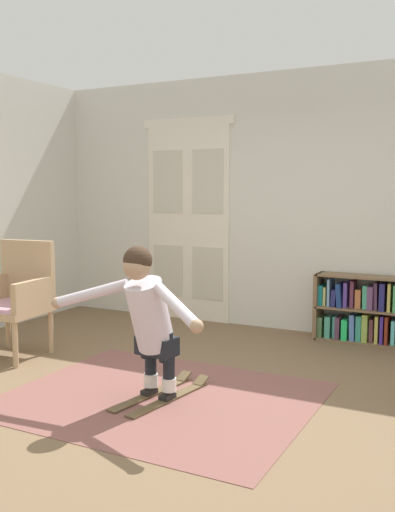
{
  "coord_description": "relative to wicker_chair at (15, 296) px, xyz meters",
  "views": [
    {
      "loc": [
        2.08,
        -3.67,
        1.58
      ],
      "look_at": [
        -0.07,
        0.5,
        1.05
      ],
      "focal_mm": 40.53,
      "sensor_mm": 36.0,
      "label": 1
    }
  ],
  "objects": [
    {
      "name": "ground_plane",
      "position": [
        1.96,
        -0.37,
        -0.58
      ],
      "size": [
        7.2,
        7.2,
        0.0
      ],
      "primitive_type": "plane",
      "color": "brown"
    },
    {
      "name": "double_door",
      "position": [
        0.72,
        2.17,
        0.65
      ],
      "size": [
        1.22,
        0.05,
        2.45
      ],
      "color": "silver",
      "rests_on": "ground"
    },
    {
      "name": "wicker_chair",
      "position": [
        0.0,
        0.0,
        0.0
      ],
      "size": [
        0.65,
        0.65,
        1.1
      ],
      "color": "tan",
      "rests_on": "ground"
    },
    {
      "name": "skis_pair",
      "position": [
        1.84,
        -0.34,
        -0.56
      ],
      "size": [
        0.4,
        0.95,
        0.07
      ],
      "color": "brown",
      "rests_on": "rug"
    },
    {
      "name": "rug",
      "position": [
        1.83,
        -0.37,
        -0.58
      ],
      "size": [
        2.29,
        1.9,
        0.01
      ],
      "primitive_type": "cube",
      "color": "brown",
      "rests_on": "ground"
    },
    {
      "name": "person_skier",
      "position": [
        1.81,
        -0.51,
        0.11
      ],
      "size": [
        1.4,
        0.69,
        1.12
      ],
      "color": "white",
      "rests_on": "skis_pair"
    },
    {
      "name": "back_wall",
      "position": [
        1.96,
        2.23,
        0.87
      ],
      "size": [
        6.0,
        0.1,
        2.9
      ],
      "primitive_type": "cube",
      "color": "silver",
      "rests_on": "ground"
    }
  ]
}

